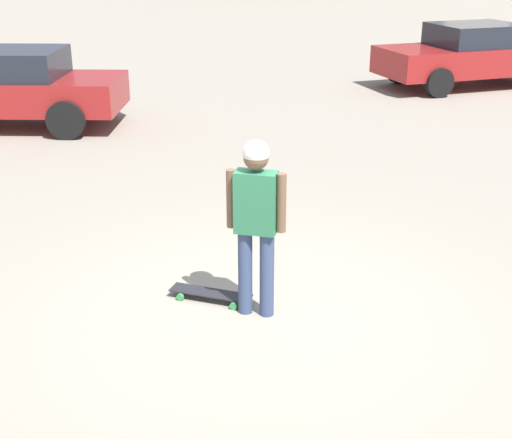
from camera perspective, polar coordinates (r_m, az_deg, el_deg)
The scene contains 5 objects.
ground_plane at distance 7.00m, azimuth -0.00°, elevation -7.47°, with size 220.00×220.00×0.00m, color gray.
person at distance 6.55m, azimuth -0.00°, elevation 0.57°, with size 0.44×0.41×1.74m.
skateboard at distance 7.21m, azimuth -3.65°, elevation -5.95°, with size 0.71×0.76×0.09m.
car_parked_near at distance 14.50m, azimuth -19.26°, elevation 9.98°, with size 4.62×3.70×1.47m.
car_parked_far at distance 18.42m, azimuth 16.80°, elevation 12.54°, with size 4.68×2.56×1.49m.
Camera 1 is at (2.96, 5.35, 3.40)m, focal length 50.00 mm.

